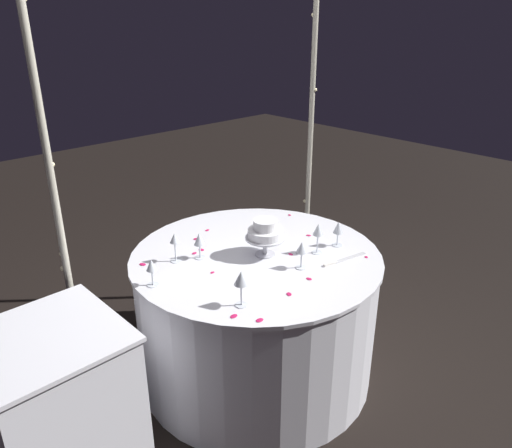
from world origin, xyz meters
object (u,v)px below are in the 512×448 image
(wine_glass_2, at_px, (318,231))
(wine_glass_0, at_px, (199,240))
(wine_glass_1, at_px, (241,280))
(cake_knife, at_px, (342,260))
(wine_glass_5, at_px, (302,249))
(decorative_arch, at_px, (207,124))
(tiered_cake, at_px, (265,232))
(wine_glass_4, at_px, (175,241))
(wine_glass_6, at_px, (338,229))
(wine_glass_3, at_px, (152,267))
(main_table, at_px, (256,314))
(side_table, at_px, (61,413))

(wine_glass_2, bearing_deg, wine_glass_0, 141.84)
(wine_glass_1, height_order, cake_knife, wine_glass_1)
(wine_glass_5, relative_size, cake_knife, 0.51)
(decorative_arch, bearing_deg, tiered_cake, -86.04)
(cake_knife, bearing_deg, wine_glass_4, 136.60)
(wine_glass_0, relative_size, wine_glass_1, 0.84)
(decorative_arch, height_order, wine_glass_4, decorative_arch)
(decorative_arch, relative_size, wine_glass_6, 15.49)
(wine_glass_0, xyz_separation_m, wine_glass_4, (-0.12, 0.06, 0.02))
(tiered_cake, relative_size, wine_glass_0, 1.47)
(wine_glass_2, distance_m, wine_glass_5, 0.21)
(wine_glass_3, relative_size, wine_glass_5, 0.95)
(main_table, height_order, tiered_cake, tiered_cake)
(decorative_arch, distance_m, wine_glass_5, 0.88)
(wine_glass_3, bearing_deg, wine_glass_1, -66.03)
(wine_glass_0, bearing_deg, main_table, -35.30)
(main_table, bearing_deg, side_table, 179.29)
(main_table, bearing_deg, wine_glass_0, 144.70)
(wine_glass_3, relative_size, wine_glass_6, 0.96)
(tiered_cake, xyz_separation_m, wine_glass_2, (0.23, -0.18, -0.00))
(main_table, relative_size, cake_knife, 4.77)
(decorative_arch, relative_size, wine_glass_0, 15.35)
(wine_glass_6, bearing_deg, wine_glass_1, -173.70)
(decorative_arch, xyz_separation_m, wine_glass_2, (0.26, -0.62, -0.54))
(wine_glass_3, bearing_deg, decorative_arch, 26.02)
(wine_glass_2, distance_m, wine_glass_6, 0.16)
(tiered_cake, xyz_separation_m, wine_glass_0, (-0.28, 0.22, -0.03))
(main_table, height_order, wine_glass_1, wine_glass_1)
(decorative_arch, relative_size, cake_knife, 7.81)
(decorative_arch, bearing_deg, cake_knife, -70.09)
(wine_glass_2, bearing_deg, wine_glass_3, 159.26)
(decorative_arch, xyz_separation_m, wine_glass_5, (0.06, -0.68, -0.56))
(wine_glass_0, height_order, cake_knife, wine_glass_0)
(wine_glass_6, bearing_deg, wine_glass_2, 173.40)
(decorative_arch, xyz_separation_m, wine_glass_1, (-0.41, -0.73, -0.54))
(wine_glass_4, xyz_separation_m, wine_glass_5, (0.43, -0.52, -0.01))
(main_table, bearing_deg, tiered_cake, -52.02)
(wine_glass_1, bearing_deg, cake_knife, -3.92)
(main_table, bearing_deg, wine_glass_5, -77.58)
(side_table, xyz_separation_m, wine_glass_4, (0.80, 0.22, 0.50))
(main_table, bearing_deg, cake_knife, -53.35)
(main_table, distance_m, wine_glass_5, 0.58)
(side_table, distance_m, tiered_cake, 1.31)
(tiered_cake, bearing_deg, wine_glass_5, -82.80)
(cake_knife, bearing_deg, decorative_arch, 109.91)
(wine_glass_4, bearing_deg, tiered_cake, -34.65)
(wine_glass_6, bearing_deg, side_table, 170.85)
(wine_glass_6, bearing_deg, wine_glass_4, 148.70)
(wine_glass_5, distance_m, wine_glass_6, 0.36)
(main_table, distance_m, wine_glass_3, 0.79)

